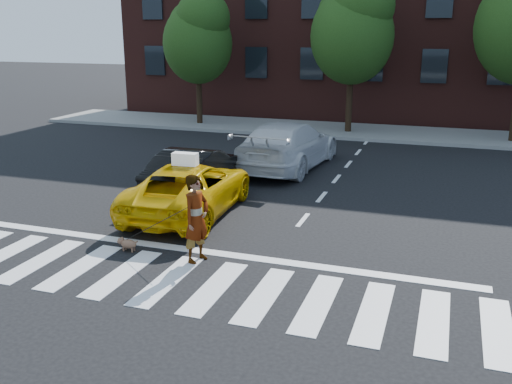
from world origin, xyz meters
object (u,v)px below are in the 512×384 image
Objects in this scene: tree_left at (198,35)px; white_suv at (288,145)px; taxi at (190,188)px; dog at (127,243)px; tree_mid at (353,26)px; black_sedan at (195,171)px; woman at (196,219)px.

tree_left reaches higher than white_suv.
dog is at bearing 83.73° from taxi.
taxi is at bearing -98.47° from tree_mid.
dog is at bearing 86.44° from white_suv.
black_sedan is at bearing -66.32° from tree_left.
white_suv is at bearing 18.41° from woman.
tree_left is 0.92× the size of tree_mid.
woman is (-0.39, -15.90, -3.91)m from tree_mid.
tree_mid is 8.31m from white_suv.
taxi is at bearing 84.04° from white_suv.
tree_mid is 12.32m from black_sedan.
black_sedan is 4.43m from white_suv.
tree_mid is 13.66× the size of dog.
tree_mid reaches higher than taxi.
black_sedan is at bearing -102.62° from tree_mid.
white_suv reaches higher than taxi.
tree_mid is (7.50, -0.00, 0.41)m from tree_left.
woman is 3.62× the size of dog.
taxi is (5.57, -12.98, -3.76)m from tree_left.
woman is at bearing -1.01° from dog.
white_suv is at bearing -103.51° from taxi.
tree_left is at bearing 180.00° from tree_mid.
tree_mid is at bearing -101.56° from taxi.
tree_mid reaches higher than tree_left.
taxi is at bearing 43.16° from woman.
tree_left is 1.52× the size of black_sedan.
tree_mid is at bearing -92.44° from white_suv.
tree_left is 10.45m from white_suv.
dog is at bearing -97.51° from tree_mid.
dog is at bearing 105.07° from woman.
woman reaches higher than black_sedan.
tree_mid is 16.70m from dog.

